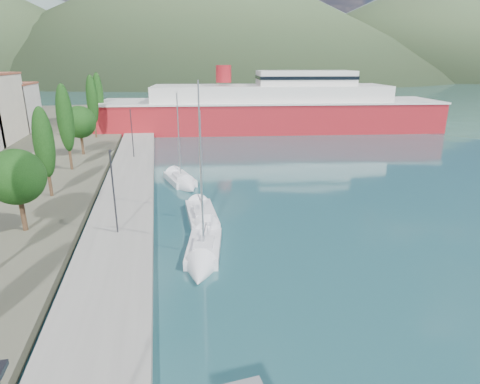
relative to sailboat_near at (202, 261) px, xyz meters
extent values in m
plane|color=#224F55|center=(3.36, 110.03, -0.29)|extent=(1400.00, 1400.00, 0.00)
cube|color=gray|center=(-5.64, 16.03, 0.11)|extent=(5.00, 88.00, 0.80)
cone|color=slate|center=(83.36, 670.03, 89.71)|extent=(760.00, 760.00, 180.00)
cone|color=slate|center=(423.36, 590.03, 69.71)|extent=(640.00, 640.00, 140.00)
cone|color=#3B4F2F|center=(43.36, 390.03, 57.21)|extent=(480.00, 480.00, 115.00)
cone|color=#3B4F2F|center=(263.36, 370.03, 44.71)|extent=(420.00, 420.00, 90.00)
cube|color=silver|center=(-28.64, 56.03, 4.41)|extent=(9.00, 10.00, 8.00)
cube|color=#9E5138|center=(-28.64, 56.03, 8.56)|extent=(9.20, 10.20, 0.30)
cylinder|color=#47301E|center=(-12.43, 6.65, 1.66)|extent=(0.36, 0.36, 2.51)
sphere|color=#153B11|center=(-12.43, 6.65, 4.53)|extent=(4.02, 4.02, 4.02)
cylinder|color=#47301E|center=(-12.43, 14.81, 1.32)|extent=(0.30, 0.30, 1.82)
ellipsoid|color=#153B11|center=(-12.43, 14.81, 5.46)|extent=(1.80, 1.80, 6.46)
cylinder|color=#47301E|center=(-12.43, 24.58, 1.48)|extent=(0.30, 0.30, 2.14)
ellipsoid|color=#153B11|center=(-12.43, 24.58, 6.33)|extent=(1.80, 1.80, 7.57)
cylinder|color=#47301E|center=(-12.43, 32.68, 1.73)|extent=(0.36, 0.36, 2.65)
sphere|color=#153B11|center=(-12.43, 32.68, 4.75)|extent=(4.23, 4.23, 4.23)
cylinder|color=#47301E|center=(-12.43, 45.50, 1.51)|extent=(0.30, 0.30, 2.20)
ellipsoid|color=#153B11|center=(-12.43, 45.50, 6.49)|extent=(1.80, 1.80, 7.78)
cylinder|color=#47301E|center=(-12.43, 52.96, 1.52)|extent=(0.30, 0.30, 2.23)
ellipsoid|color=#153B11|center=(-12.43, 52.96, 6.59)|extent=(1.80, 1.80, 7.90)
cube|color=#2D2D33|center=(-5.64, -16.16, 6.51)|extent=(0.15, 0.50, 0.12)
cylinder|color=#2D2D33|center=(-5.64, 4.63, 3.51)|extent=(0.12, 0.12, 6.00)
cube|color=#2D2D33|center=(-5.64, 4.88, 6.51)|extent=(0.15, 0.50, 0.12)
cylinder|color=#2D2D33|center=(-5.64, 29.25, 3.51)|extent=(0.12, 0.12, 6.00)
cube|color=#2D2D33|center=(-5.64, 29.50, 6.51)|extent=(0.15, 0.50, 0.12)
cube|color=silver|center=(0.35, 1.78, -0.05)|extent=(3.23, 5.74, 0.87)
cube|color=silver|center=(0.28, 1.42, 0.53)|extent=(1.72, 2.38, 0.34)
cylinder|color=silver|center=(0.28, 1.42, 4.95)|extent=(0.12, 0.12, 9.14)
cone|color=silver|center=(-0.32, -1.62, -0.05)|extent=(2.66, 2.91, 2.21)
cube|color=silver|center=(0.87, 8.03, -0.05)|extent=(2.29, 6.21, 0.87)
cube|color=silver|center=(0.87, 7.62, 0.53)|extent=(1.36, 2.49, 0.34)
cylinder|color=silver|center=(0.87, 7.62, 5.73)|extent=(0.12, 0.12, 10.68)
cone|color=silver|center=(0.90, 4.07, -0.05)|extent=(2.26, 2.91, 2.23)
cube|color=silver|center=(-0.31, 19.24, -0.04)|extent=(3.45, 5.61, 0.89)
cube|color=silver|center=(-0.23, 18.90, 0.55)|extent=(1.83, 2.35, 0.35)
cylinder|color=silver|center=(-0.23, 18.90, 4.87)|extent=(0.12, 0.12, 8.94)
cone|color=silver|center=(0.48, 15.99, -0.04)|extent=(2.80, 2.91, 2.29)
cube|color=maroon|center=(18.68, 51.18, 2.10)|extent=(64.26, 20.85, 6.09)
cube|color=silver|center=(18.68, 51.18, 5.15)|extent=(64.75, 21.29, 0.33)
cube|color=silver|center=(18.68, 51.18, 6.46)|extent=(44.57, 16.20, 3.26)
cube|color=silver|center=(25.16, 50.36, 9.39)|extent=(18.55, 10.24, 2.61)
cylinder|color=maroon|center=(10.05, 52.26, 10.16)|extent=(2.83, 2.83, 3.05)
camera|label=1|loc=(-2.22, -23.50, 12.42)|focal=30.00mm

